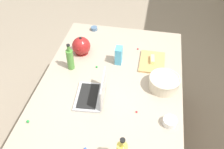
% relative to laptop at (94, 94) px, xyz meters
% --- Properties ---
extents(ground_plane, '(12.00, 12.00, 0.00)m').
position_rel_laptop_xyz_m(ground_plane, '(-0.25, 0.10, -0.95)').
color(ground_plane, gray).
extents(island_counter, '(1.65, 1.22, 0.90)m').
position_rel_laptop_xyz_m(island_counter, '(-0.25, 0.10, -0.50)').
color(island_counter, brown).
rests_on(island_counter, ground).
extents(laptop, '(0.33, 0.26, 0.22)m').
position_rel_laptop_xyz_m(laptop, '(0.00, 0.00, 0.00)').
color(laptop, '#B7B7BC').
rests_on(laptop, island_counter).
extents(mixing_bowl_large, '(0.26, 0.26, 0.11)m').
position_rel_laptop_xyz_m(mixing_bowl_large, '(-0.22, 0.55, 0.01)').
color(mixing_bowl_large, beige).
rests_on(mixing_bowl_large, island_counter).
extents(bottle_olive, '(0.06, 0.06, 0.27)m').
position_rel_laptop_xyz_m(bottle_olive, '(-0.32, -0.29, 0.06)').
color(bottle_olive, '#4C8C38').
rests_on(bottle_olive, island_counter).
extents(kettle, '(0.21, 0.18, 0.20)m').
position_rel_laptop_xyz_m(kettle, '(-0.55, -0.26, 0.03)').
color(kettle, maroon).
rests_on(kettle, island_counter).
extents(cutting_board, '(0.31, 0.23, 0.02)m').
position_rel_laptop_xyz_m(cutting_board, '(-0.53, 0.43, -0.04)').
color(cutting_board, tan).
rests_on(cutting_board, island_counter).
extents(butter_stick_left, '(0.11, 0.04, 0.04)m').
position_rel_laptop_xyz_m(butter_stick_left, '(-0.54, 0.43, -0.01)').
color(butter_stick_left, '#F4E58C').
rests_on(butter_stick_left, cutting_board).
extents(ramekin_small, '(0.07, 0.07, 0.04)m').
position_rel_laptop_xyz_m(ramekin_small, '(-0.97, -0.24, -0.03)').
color(ramekin_small, slate).
rests_on(ramekin_small, island_counter).
extents(ramekin_medium, '(0.10, 0.10, 0.05)m').
position_rel_laptop_xyz_m(ramekin_medium, '(0.15, 0.61, -0.02)').
color(ramekin_medium, white).
rests_on(ramekin_medium, island_counter).
extents(candy_bag, '(0.09, 0.06, 0.17)m').
position_rel_laptop_xyz_m(candy_bag, '(-0.48, 0.12, 0.04)').
color(candy_bag, '#4CA5CC').
rests_on(candy_bag, island_counter).
extents(candy_0, '(0.02, 0.02, 0.02)m').
position_rel_laptop_xyz_m(candy_0, '(-0.67, -0.27, -0.04)').
color(candy_0, blue).
rests_on(candy_0, island_counter).
extents(candy_1, '(0.02, 0.02, 0.02)m').
position_rel_laptop_xyz_m(candy_1, '(0.33, -0.43, -0.04)').
color(candy_1, green).
rests_on(candy_1, island_counter).
extents(candy_2, '(0.02, 0.02, 0.02)m').
position_rel_laptop_xyz_m(candy_2, '(-0.73, -0.38, -0.04)').
color(candy_2, orange).
rests_on(candy_2, island_counter).
extents(candy_4, '(0.02, 0.02, 0.02)m').
position_rel_laptop_xyz_m(candy_4, '(-0.71, 0.28, -0.04)').
color(candy_4, red).
rests_on(candy_4, island_counter).
extents(candy_5, '(0.02, 0.02, 0.02)m').
position_rel_laptop_xyz_m(candy_5, '(-0.37, -0.07, -0.04)').
color(candy_5, green).
rests_on(candy_5, island_counter).
extents(candy_6, '(0.02, 0.02, 0.02)m').
position_rel_laptop_xyz_m(candy_6, '(0.13, 0.58, -0.04)').
color(candy_6, yellow).
rests_on(candy_6, island_counter).
extents(candy_7, '(0.02, 0.02, 0.02)m').
position_rel_laptop_xyz_m(candy_7, '(0.47, 0.05, -0.04)').
color(candy_7, blue).
rests_on(candy_7, island_counter).
extents(candy_8, '(0.02, 0.02, 0.02)m').
position_rel_laptop_xyz_m(candy_8, '(0.09, 0.36, -0.04)').
color(candy_8, red).
rests_on(candy_8, island_counter).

